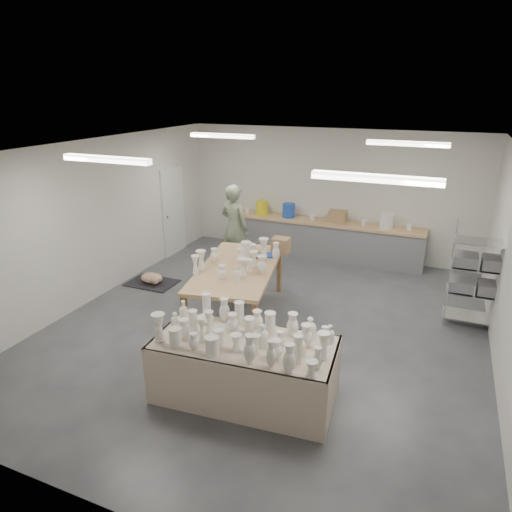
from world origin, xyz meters
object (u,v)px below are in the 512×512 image
at_px(potter, 235,228).
at_px(red_stool, 240,253).
at_px(work_table, 243,265).
at_px(drying_table, 245,366).

bearing_deg(potter, red_stool, -75.35).
relative_size(work_table, red_stool, 6.51).
xyz_separation_m(potter, red_stool, (0.00, 0.27, -0.68)).
distance_m(work_table, potter, 2.22).
relative_size(drying_table, potter, 1.25).
distance_m(potter, red_stool, 0.73).
height_order(potter, red_stool, potter).
xyz_separation_m(work_table, potter, (-1.07, 1.95, 0.02)).
bearing_deg(drying_table, red_stool, 110.71).
distance_m(drying_table, work_table, 2.42).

